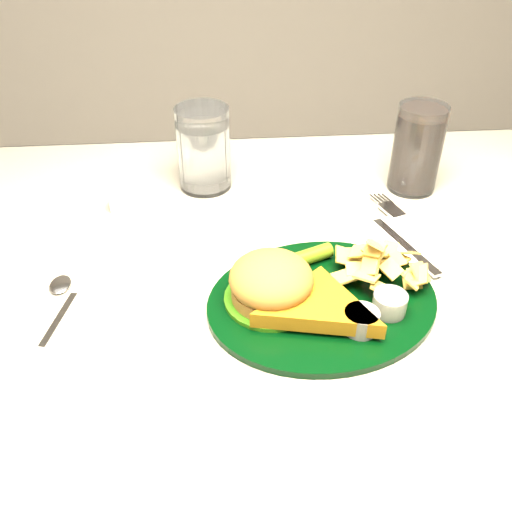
{
  "coord_description": "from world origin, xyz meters",
  "views": [
    {
      "loc": [
        -0.03,
        -0.59,
        1.22
      ],
      "look_at": [
        0.02,
        -0.04,
        0.8
      ],
      "focal_mm": 40.0,
      "sensor_mm": 36.0,
      "label": 1
    }
  ],
  "objects_px": {
    "table": "(244,441)",
    "dinner_plate": "(324,284)",
    "fork_napkin": "(403,242)",
    "water_glass": "(204,149)",
    "cola_glass": "(417,149)"
  },
  "relations": [
    {
      "from": "table",
      "to": "dinner_plate",
      "type": "distance_m",
      "value": 0.42
    },
    {
      "from": "dinner_plate",
      "to": "table",
      "type": "bearing_deg",
      "value": 128.84
    },
    {
      "from": "dinner_plate",
      "to": "fork_napkin",
      "type": "xyz_separation_m",
      "value": [
        0.13,
        0.11,
        -0.03
      ]
    },
    {
      "from": "dinner_plate",
      "to": "water_glass",
      "type": "distance_m",
      "value": 0.34
    },
    {
      "from": "dinner_plate",
      "to": "fork_napkin",
      "type": "relative_size",
      "value": 1.53
    },
    {
      "from": "fork_napkin",
      "to": "cola_glass",
      "type": "bearing_deg",
      "value": 50.04
    },
    {
      "from": "dinner_plate",
      "to": "fork_napkin",
      "type": "distance_m",
      "value": 0.18
    },
    {
      "from": "table",
      "to": "cola_glass",
      "type": "height_order",
      "value": "cola_glass"
    },
    {
      "from": "table",
      "to": "dinner_plate",
      "type": "bearing_deg",
      "value": -38.14
    },
    {
      "from": "cola_glass",
      "to": "fork_napkin",
      "type": "distance_m",
      "value": 0.18
    },
    {
      "from": "table",
      "to": "water_glass",
      "type": "bearing_deg",
      "value": 100.84
    },
    {
      "from": "table",
      "to": "cola_glass",
      "type": "distance_m",
      "value": 0.56
    },
    {
      "from": "water_glass",
      "to": "cola_glass",
      "type": "distance_m",
      "value": 0.33
    },
    {
      "from": "water_glass",
      "to": "fork_napkin",
      "type": "distance_m",
      "value": 0.34
    },
    {
      "from": "dinner_plate",
      "to": "cola_glass",
      "type": "distance_m",
      "value": 0.33
    }
  ]
}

